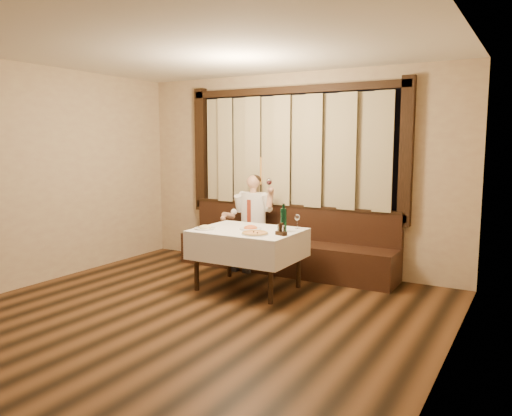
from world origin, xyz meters
The scene contains 10 objects.
room centered at (0.00, 0.97, 1.50)m, with size 5.01×6.01×2.81m.
banquette centered at (0.00, 2.72, 0.31)m, with size 3.20×0.61×0.94m.
dining_table centered at (0.00, 1.70, 0.65)m, with size 1.27×0.97×0.76m.
pizza centered at (0.24, 1.45, 0.77)m, with size 0.32×0.32×0.03m.
pasta_red centered at (0.03, 1.71, 0.79)m, with size 0.28×0.28×0.10m.
pasta_cream centered at (-0.48, 1.46, 0.79)m, with size 0.26×0.26×0.09m.
green_bottle centered at (0.44, 1.80, 0.90)m, with size 0.08×0.08×0.35m.
table_wine_glass centered at (0.50, 2.06, 0.89)m, with size 0.07×0.07×0.18m.
cruet_caddy centered at (0.53, 1.56, 0.81)m, with size 0.15×0.11×0.14m.
seated_man centered at (-0.50, 2.64, 0.80)m, with size 0.73×0.55×1.36m.
Camera 1 is at (3.12, -3.51, 1.83)m, focal length 35.00 mm.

